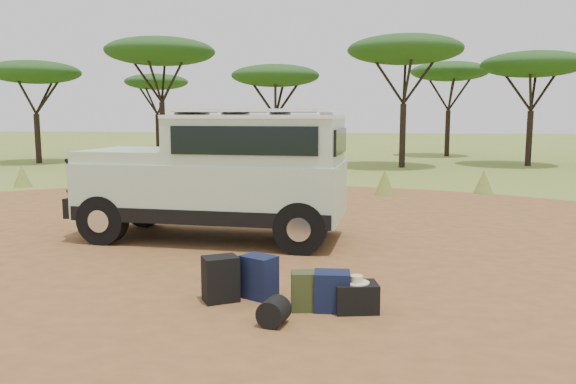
# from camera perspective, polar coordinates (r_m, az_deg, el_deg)

# --- Properties ---
(ground) EXTENTS (140.00, 140.00, 0.00)m
(ground) POSITION_cam_1_polar(r_m,az_deg,el_deg) (9.29, -8.00, -7.15)
(ground) COLOR olive
(ground) RESTS_ON ground
(dirt_clearing) EXTENTS (23.00, 23.00, 0.01)m
(dirt_clearing) POSITION_cam_1_polar(r_m,az_deg,el_deg) (9.29, -8.00, -7.13)
(dirt_clearing) COLOR brown
(dirt_clearing) RESTS_ON ground
(grass_fringe) EXTENTS (36.60, 1.60, 0.90)m
(grass_fringe) POSITION_cam_1_polar(r_m,az_deg,el_deg) (17.56, 0.32, 1.30)
(grass_fringe) COLOR olive
(grass_fringe) RESTS_ON ground
(acacia_treeline) EXTENTS (46.70, 13.20, 6.26)m
(acacia_treeline) POSITION_cam_1_polar(r_m,az_deg,el_deg) (28.58, 4.86, 12.74)
(acacia_treeline) COLOR black
(acacia_treeline) RESTS_ON ground
(safari_vehicle) EXTENTS (5.27, 2.35, 2.50)m
(safari_vehicle) POSITION_cam_1_polar(r_m,az_deg,el_deg) (10.83, -6.73, 1.49)
(safari_vehicle) COLOR #B2C9AB
(safari_vehicle) RESTS_ON ground
(backpack_black) EXTENTS (0.53, 0.50, 0.59)m
(backpack_black) POSITION_cam_1_polar(r_m,az_deg,el_deg) (7.34, -6.87, -8.77)
(backpack_black) COLOR black
(backpack_black) RESTS_ON ground
(backpack_navy) EXTENTS (0.53, 0.48, 0.57)m
(backpack_navy) POSITION_cam_1_polar(r_m,az_deg,el_deg) (7.42, -2.97, -8.63)
(backpack_navy) COLOR #121B38
(backpack_navy) RESTS_ON ground
(backpack_olive) EXTENTS (0.39, 0.32, 0.49)m
(backpack_olive) POSITION_cam_1_polar(r_m,az_deg,el_deg) (6.98, 1.81, -10.04)
(backpack_olive) COLOR #323B1B
(backpack_olive) RESTS_ON ground
(duffel_navy) EXTENTS (0.45, 0.35, 0.49)m
(duffel_navy) POSITION_cam_1_polar(r_m,az_deg,el_deg) (7.00, 4.49, -10.02)
(duffel_navy) COLOR #121B38
(duffel_navy) RESTS_ON ground
(hard_case) EXTENTS (0.58, 0.46, 0.36)m
(hard_case) POSITION_cam_1_polar(r_m,az_deg,el_deg) (7.00, 6.93, -10.58)
(hard_case) COLOR black
(hard_case) RESTS_ON ground
(stuff_sack) EXTENTS (0.38, 0.38, 0.32)m
(stuff_sack) POSITION_cam_1_polar(r_m,az_deg,el_deg) (6.53, -1.46, -12.08)
(stuff_sack) COLOR black
(stuff_sack) RESTS_ON ground
(safari_hat) EXTENTS (0.32, 0.32, 0.09)m
(safari_hat) POSITION_cam_1_polar(r_m,az_deg,el_deg) (6.93, 6.96, -8.88)
(safari_hat) COLOR beige
(safari_hat) RESTS_ON hard_case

